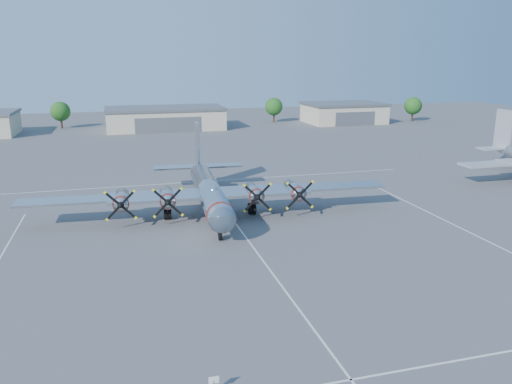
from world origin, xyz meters
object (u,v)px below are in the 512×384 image
object	(u,v)px
tree_east	(274,107)
info_placard	(214,382)
tree_far_east	(413,106)
main_bomber_b29	(209,212)
hangar_east	(344,113)
hangar_center	(165,118)
tree_west	(60,111)

from	to	relation	value
tree_east	info_placard	size ratio (longest dim) A/B	6.41
tree_far_east	main_bomber_b29	distance (m)	98.82
hangar_east	tree_far_east	size ratio (longest dim) A/B	3.10
hangar_center	hangar_east	xyz separation A→B (m)	(48.00, 0.00, 0.00)
tree_far_east	info_placard	xyz separation A→B (m)	(-75.38, -101.20, -3.49)
hangar_east	tree_east	bearing A→B (deg)	161.46
tree_far_east	info_placard	bearing A→B (deg)	-126.68
hangar_center	hangar_east	world-z (taller)	same
tree_west	info_placard	xyz separation A→B (m)	(17.62, -111.20, -3.49)
tree_east	tree_far_east	bearing A→B (deg)	-11.89
tree_far_east	main_bomber_b29	bearing A→B (deg)	-135.16
hangar_east	main_bomber_b29	bearing A→B (deg)	-124.93
tree_west	main_bomber_b29	bearing A→B (deg)	-73.89
tree_west	hangar_center	bearing A→B (deg)	-17.82
hangar_east	main_bomber_b29	xyz separation A→B (m)	(-50.00, -71.59, -2.71)
info_placard	tree_west	bearing A→B (deg)	99.30
hangar_east	tree_west	world-z (taller)	tree_west
tree_west	main_bomber_b29	world-z (taller)	tree_west
hangar_east	tree_west	distance (m)	73.46
info_placard	main_bomber_b29	bearing A→B (deg)	80.64
tree_west	tree_far_east	bearing A→B (deg)	-6.14
tree_west	main_bomber_b29	xyz separation A→B (m)	(23.00, -79.63, -4.22)
tree_west	main_bomber_b29	distance (m)	82.99
main_bomber_b29	info_placard	distance (m)	32.03
tree_far_east	main_bomber_b29	world-z (taller)	tree_far_east
tree_east	tree_west	bearing A→B (deg)	177.92
tree_far_east	info_placard	world-z (taller)	tree_far_east
hangar_center	main_bomber_b29	distance (m)	71.67
hangar_east	info_placard	world-z (taller)	hangar_east
hangar_center	main_bomber_b29	world-z (taller)	hangar_center
hangar_east	tree_west	bearing A→B (deg)	173.72
tree_west	tree_east	distance (m)	55.04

